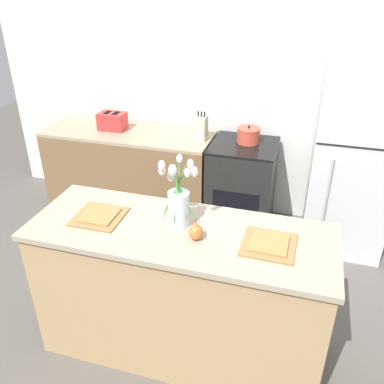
{
  "coord_description": "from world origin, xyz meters",
  "views": [
    {
      "loc": [
        0.63,
        -1.86,
        2.27
      ],
      "look_at": [
        0.0,
        0.25,
        1.07
      ],
      "focal_mm": 38.0,
      "sensor_mm": 36.0,
      "label": 1
    }
  ],
  "objects_px": {
    "toaster": "(112,121)",
    "cooking_pot": "(248,135)",
    "flower_vase": "(178,201)",
    "knife_block": "(201,128)",
    "stove_range": "(241,187)",
    "refrigerator": "(354,157)",
    "pear_figurine": "(196,231)",
    "plate_setting_left": "(99,216)",
    "plate_setting_right": "(269,244)"
  },
  "relations": [
    {
      "from": "plate_setting_right",
      "to": "cooking_pot",
      "type": "relative_size",
      "value": 1.37
    },
    {
      "from": "flower_vase",
      "to": "plate_setting_right",
      "type": "bearing_deg",
      "value": -6.28
    },
    {
      "from": "cooking_pot",
      "to": "knife_block",
      "type": "height_order",
      "value": "knife_block"
    },
    {
      "from": "pear_figurine",
      "to": "plate_setting_left",
      "type": "bearing_deg",
      "value": 175.05
    },
    {
      "from": "flower_vase",
      "to": "toaster",
      "type": "bearing_deg",
      "value": 127.5
    },
    {
      "from": "pear_figurine",
      "to": "knife_block",
      "type": "distance_m",
      "value": 1.73
    },
    {
      "from": "knife_block",
      "to": "cooking_pot",
      "type": "bearing_deg",
      "value": 6.1
    },
    {
      "from": "refrigerator",
      "to": "plate_setting_left",
      "type": "bearing_deg",
      "value": -134.19
    },
    {
      "from": "refrigerator",
      "to": "pear_figurine",
      "type": "relative_size",
      "value": 13.2
    },
    {
      "from": "refrigerator",
      "to": "flower_vase",
      "type": "relative_size",
      "value": 4.05
    },
    {
      "from": "refrigerator",
      "to": "pear_figurine",
      "type": "distance_m",
      "value": 1.91
    },
    {
      "from": "toaster",
      "to": "flower_vase",
      "type": "bearing_deg",
      "value": -52.5
    },
    {
      "from": "pear_figurine",
      "to": "cooking_pot",
      "type": "height_order",
      "value": "pear_figurine"
    },
    {
      "from": "pear_figurine",
      "to": "flower_vase",
      "type": "bearing_deg",
      "value": 140.58
    },
    {
      "from": "refrigerator",
      "to": "cooking_pot",
      "type": "bearing_deg",
      "value": 176.35
    },
    {
      "from": "refrigerator",
      "to": "toaster",
      "type": "relative_size",
      "value": 6.24
    },
    {
      "from": "pear_figurine",
      "to": "plate_setting_left",
      "type": "relative_size",
      "value": 0.45
    },
    {
      "from": "plate_setting_left",
      "to": "toaster",
      "type": "height_order",
      "value": "toaster"
    },
    {
      "from": "pear_figurine",
      "to": "knife_block",
      "type": "relative_size",
      "value": 0.49
    },
    {
      "from": "refrigerator",
      "to": "knife_block",
      "type": "distance_m",
      "value": 1.37
    },
    {
      "from": "stove_range",
      "to": "flower_vase",
      "type": "height_order",
      "value": "flower_vase"
    },
    {
      "from": "refrigerator",
      "to": "knife_block",
      "type": "relative_size",
      "value": 6.47
    },
    {
      "from": "flower_vase",
      "to": "pear_figurine",
      "type": "xyz_separation_m",
      "value": [
        0.14,
        -0.11,
        -0.11
      ]
    },
    {
      "from": "flower_vase",
      "to": "toaster",
      "type": "distance_m",
      "value": 1.99
    },
    {
      "from": "plate_setting_left",
      "to": "cooking_pot",
      "type": "relative_size",
      "value": 1.37
    },
    {
      "from": "cooking_pot",
      "to": "plate_setting_right",
      "type": "bearing_deg",
      "value": -76.85
    },
    {
      "from": "stove_range",
      "to": "knife_block",
      "type": "distance_m",
      "value": 0.69
    },
    {
      "from": "plate_setting_right",
      "to": "knife_block",
      "type": "relative_size",
      "value": 1.09
    },
    {
      "from": "stove_range",
      "to": "cooking_pot",
      "type": "bearing_deg",
      "value": 68.42
    },
    {
      "from": "stove_range",
      "to": "toaster",
      "type": "bearing_deg",
      "value": 178.8
    },
    {
      "from": "cooking_pot",
      "to": "toaster",
      "type": "bearing_deg",
      "value": -178.65
    },
    {
      "from": "stove_range",
      "to": "knife_block",
      "type": "bearing_deg",
      "value": 178.2
    },
    {
      "from": "refrigerator",
      "to": "plate_setting_left",
      "type": "xyz_separation_m",
      "value": [
        -1.56,
        -1.61,
        0.09
      ]
    },
    {
      "from": "plate_setting_left",
      "to": "plate_setting_right",
      "type": "height_order",
      "value": "same"
    },
    {
      "from": "toaster",
      "to": "knife_block",
      "type": "distance_m",
      "value": 0.92
    },
    {
      "from": "stove_range",
      "to": "refrigerator",
      "type": "relative_size",
      "value": 0.5
    },
    {
      "from": "stove_range",
      "to": "knife_block",
      "type": "height_order",
      "value": "knife_block"
    },
    {
      "from": "toaster",
      "to": "cooking_pot",
      "type": "xyz_separation_m",
      "value": [
        1.36,
        0.03,
        -0.02
      ]
    },
    {
      "from": "refrigerator",
      "to": "toaster",
      "type": "xyz_separation_m",
      "value": [
        -2.28,
        0.03,
        0.09
      ]
    },
    {
      "from": "refrigerator",
      "to": "flower_vase",
      "type": "height_order",
      "value": "refrigerator"
    },
    {
      "from": "toaster",
      "to": "cooking_pot",
      "type": "height_order",
      "value": "toaster"
    },
    {
      "from": "flower_vase",
      "to": "knife_block",
      "type": "bearing_deg",
      "value": 100.55
    },
    {
      "from": "stove_range",
      "to": "cooking_pot",
      "type": "distance_m",
      "value": 0.51
    },
    {
      "from": "stove_range",
      "to": "plate_setting_right",
      "type": "bearing_deg",
      "value": -75.59
    },
    {
      "from": "stove_range",
      "to": "toaster",
      "type": "distance_m",
      "value": 1.43
    },
    {
      "from": "flower_vase",
      "to": "pear_figurine",
      "type": "relative_size",
      "value": 3.26
    },
    {
      "from": "flower_vase",
      "to": "pear_figurine",
      "type": "bearing_deg",
      "value": -39.42
    },
    {
      "from": "pear_figurine",
      "to": "stove_range",
      "type": "bearing_deg",
      "value": 90.53
    },
    {
      "from": "refrigerator",
      "to": "cooking_pot",
      "type": "height_order",
      "value": "refrigerator"
    },
    {
      "from": "flower_vase",
      "to": "knife_block",
      "type": "relative_size",
      "value": 1.6
    }
  ]
}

